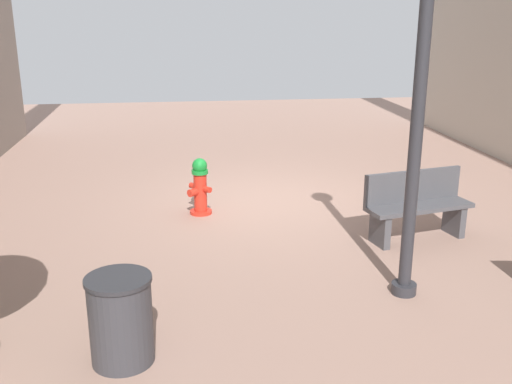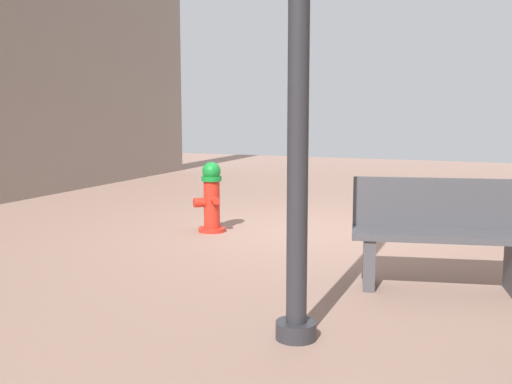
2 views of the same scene
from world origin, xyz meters
The scene contains 5 objects.
ground_plane centered at (0.00, 0.00, 0.00)m, with size 23.40×23.40×0.00m, color #9E7A6B.
fire_hydrant centered at (1.17, 0.47, 0.45)m, with size 0.39×0.39×0.89m.
bench_near centered at (-1.77, 1.92, 0.49)m, with size 1.58×0.76×0.95m.
street_lamp centered at (-0.99, 3.53, 2.37)m, with size 0.36×0.36×3.82m.
trash_bin centered at (2.03, 4.48, 0.42)m, with size 0.59×0.59×0.83m.
Camera 1 is at (1.45, 9.29, 3.05)m, focal length 41.29 mm.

